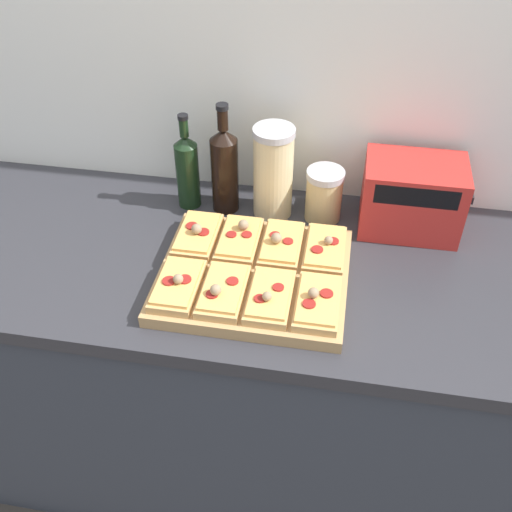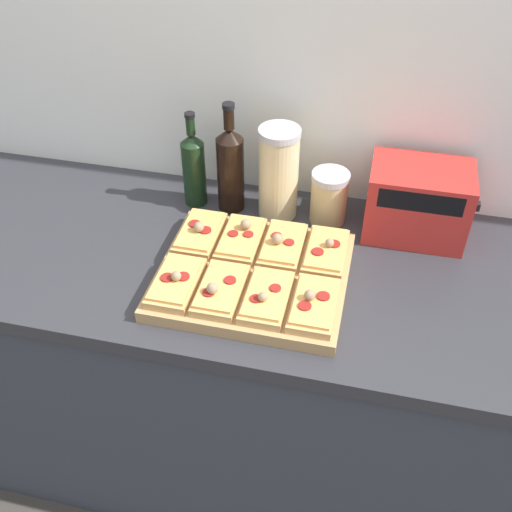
{
  "view_description": "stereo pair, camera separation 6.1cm",
  "coord_description": "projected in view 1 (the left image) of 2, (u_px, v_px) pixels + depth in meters",
  "views": [
    {
      "loc": [
        0.12,
        -0.79,
        1.86
      ],
      "look_at": [
        -0.07,
        0.27,
        0.93
      ],
      "focal_mm": 42.0,
      "sensor_mm": 36.0,
      "label": 1
    },
    {
      "loc": [
        0.18,
        -0.78,
        1.86
      ],
      "look_at": [
        -0.07,
        0.27,
        0.93
      ],
      "focal_mm": 42.0,
      "sensor_mm": 36.0,
      "label": 2
    }
  ],
  "objects": [
    {
      "name": "wall_back",
      "position": [
        310.0,
        62.0,
        1.51
      ],
      "size": [
        6.0,
        0.06,
        2.5
      ],
      "color": "silver",
      "rests_on": "ground_plane"
    },
    {
      "name": "kitchen_counter",
      "position": [
        282.0,
        375.0,
        1.77
      ],
      "size": [
        2.63,
        0.67,
        0.88
      ],
      "color": "#333842",
      "rests_on": "ground_plane"
    },
    {
      "name": "cutting_board",
      "position": [
        254.0,
        276.0,
        1.42
      ],
      "size": [
        0.44,
        0.39,
        0.03
      ],
      "primitive_type": "cube",
      "color": "tan",
      "rests_on": "kitchen_counter"
    },
    {
      "name": "pizza_slice_back_left",
      "position": [
        198.0,
        235.0,
        1.49
      ],
      "size": [
        0.1,
        0.18,
        0.05
      ],
      "color": "tan",
      "rests_on": "cutting_board"
    },
    {
      "name": "pizza_slice_back_midleft",
      "position": [
        239.0,
        239.0,
        1.48
      ],
      "size": [
        0.1,
        0.18,
        0.05
      ],
      "color": "tan",
      "rests_on": "cutting_board"
    },
    {
      "name": "pizza_slice_back_midright",
      "position": [
        281.0,
        244.0,
        1.47
      ],
      "size": [
        0.1,
        0.18,
        0.05
      ],
      "color": "tan",
      "rests_on": "cutting_board"
    },
    {
      "name": "pizza_slice_back_right",
      "position": [
        325.0,
        249.0,
        1.45
      ],
      "size": [
        0.1,
        0.18,
        0.05
      ],
      "color": "tan",
      "rests_on": "cutting_board"
    },
    {
      "name": "pizza_slice_front_left",
      "position": [
        178.0,
        285.0,
        1.36
      ],
      "size": [
        0.1,
        0.18,
        0.05
      ],
      "color": "tan",
      "rests_on": "cutting_board"
    },
    {
      "name": "pizza_slice_front_midleft",
      "position": [
        223.0,
        290.0,
        1.34
      ],
      "size": [
        0.1,
        0.18,
        0.05
      ],
      "color": "tan",
      "rests_on": "cutting_board"
    },
    {
      "name": "pizza_slice_front_midright",
      "position": [
        270.0,
        296.0,
        1.33
      ],
      "size": [
        0.1,
        0.18,
        0.05
      ],
      "color": "tan",
      "rests_on": "cutting_board"
    },
    {
      "name": "pizza_slice_front_right",
      "position": [
        318.0,
        302.0,
        1.31
      ],
      "size": [
        0.1,
        0.18,
        0.05
      ],
      "color": "tan",
      "rests_on": "cutting_board"
    },
    {
      "name": "olive_oil_bottle",
      "position": [
        187.0,
        170.0,
        1.6
      ],
      "size": [
        0.06,
        0.06,
        0.27
      ],
      "color": "black",
      "rests_on": "kitchen_counter"
    },
    {
      "name": "wine_bottle",
      "position": [
        225.0,
        168.0,
        1.58
      ],
      "size": [
        0.07,
        0.07,
        0.31
      ],
      "color": "black",
      "rests_on": "kitchen_counter"
    },
    {
      "name": "grain_jar_tall",
      "position": [
        273.0,
        172.0,
        1.56
      ],
      "size": [
        0.11,
        0.11,
        0.26
      ],
      "color": "beige",
      "rests_on": "kitchen_counter"
    },
    {
      "name": "grain_jar_short",
      "position": [
        324.0,
        195.0,
        1.58
      ],
      "size": [
        0.1,
        0.1,
        0.15
      ],
      "color": "tan",
      "rests_on": "kitchen_counter"
    },
    {
      "name": "toaster_oven",
      "position": [
        412.0,
        196.0,
        1.54
      ],
      "size": [
        0.28,
        0.18,
        0.19
      ],
      "color": "red",
      "rests_on": "kitchen_counter"
    }
  ]
}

